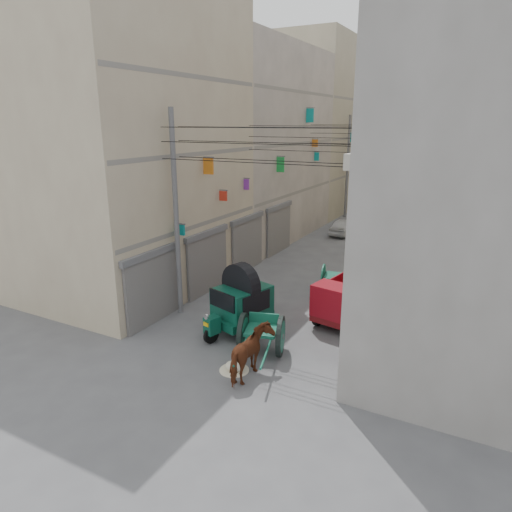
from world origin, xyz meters
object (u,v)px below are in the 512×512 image
Objects in this scene: auto_rickshaw at (241,301)px; feed_sack at (234,366)px; distant_car_green at (410,188)px; distant_car_grey at (408,216)px; horse at (251,354)px; mini_truck at (341,303)px; second_cart at (339,278)px; tonga_cart at (262,334)px; distant_car_white at (343,226)px.

auto_rickshaw reaches higher than feed_sack.
auto_rickshaw is at bearing 78.96° from distant_car_green.
horse is at bearing -77.15° from distant_car_grey.
mini_truck is 5.15m from horse.
horse is (-0.06, -8.15, 0.10)m from second_cart.
tonga_cart is 1.55m from horse.
distant_car_green is (-3.72, 35.67, -0.24)m from mini_truck.
distant_car_grey is (0.76, 24.74, 0.47)m from feed_sack.
second_cart is 32.63m from distant_car_green.
distant_car_white is at bearing 76.24° from distant_car_green.
horse is (0.42, -1.49, 0.07)m from tonga_cart.
horse is at bearing -37.98° from auto_rickshaw.
auto_rickshaw is 1.96m from tonga_cart.
second_cart reaches higher than distant_car_green.
feed_sack is 0.18× the size of distant_car_white.
distant_car_grey is (0.03, 16.70, -0.08)m from second_cart.
tonga_cart is 0.99× the size of distant_car_white.
auto_rickshaw is 5.03× the size of feed_sack.
second_cart is at bearing -77.04° from distant_car_grey.
mini_truck reaches higher than feed_sack.
horse is at bearing -93.42° from mini_truck.
second_cart is at bearing 84.83° from feed_sack.
distant_car_grey reaches higher than distant_car_green.
auto_rickshaw reaches higher than tonga_cart.
second_cart is 2.90× the size of feed_sack.
distant_car_grey is (0.09, 24.85, -0.18)m from horse.
tonga_cart is (1.48, -1.21, -0.46)m from auto_rickshaw.
tonga_cart is at bearing -77.33° from horse.
second_cart is 11.46m from distant_car_white.
mini_truck is 0.80× the size of distant_car_green.
auto_rickshaw is at bearing -121.01° from second_cart.
auto_rickshaw is at bearing 123.71° from tonga_cart.
tonga_cart is 3.88m from mini_truck.
mini_truck reaches higher than distant_car_white.
distant_car_grey is (0.51, 23.36, -0.10)m from tonga_cart.
second_cart is (1.96, 5.45, -0.48)m from auto_rickshaw.
second_cart reaches higher than feed_sack.
distant_car_green is (0.67, 21.54, 0.05)m from distant_car_white.
distant_car_white is at bearing -83.51° from horse.
tonga_cart is at bearing -22.34° from auto_rickshaw.
feed_sack is 0.93m from horse.
horse is at bearing 98.64° from distant_car_white.
tonga_cart is 39.25m from distant_car_green.
mini_truck is 35.86m from distant_car_green.
horse is at bearing -101.67° from second_cart.
second_cart is at bearing 68.85° from tonga_cart.
distant_car_white is (-2.53, 19.03, 0.41)m from feed_sack.
mini_truck reaches higher than tonga_cart.
second_cart is at bearing -93.41° from horse.
distant_car_white is (-4.38, 14.13, -0.29)m from mini_truck.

